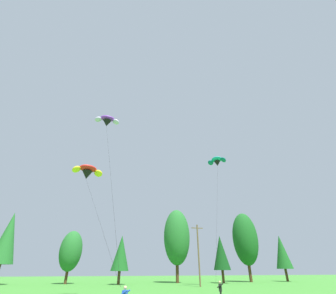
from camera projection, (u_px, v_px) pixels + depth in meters
treeline_tree_b at (8, 237)px, 47.63m from camera, size 4.55×4.55×13.40m
treeline_tree_c at (71, 251)px, 49.18m from camera, size 4.51×4.51×10.04m
treeline_tree_d at (121, 253)px, 47.39m from camera, size 3.56×3.56×8.92m
treeline_tree_e at (177, 237)px, 54.39m from camera, size 5.98×5.98×15.47m
treeline_tree_f at (221, 253)px, 52.12m from camera, size 3.68×3.68×9.44m
treeline_tree_g at (245, 239)px, 57.82m from camera, size 5.97×5.97×15.45m
treeline_tree_h at (282, 252)px, 59.22m from camera, size 3.90×3.90×10.46m
utility_pole at (199, 252)px, 41.46m from camera, size 2.20×0.26×10.02m
kite_flyer_mid at (220, 289)px, 21.27m from camera, size 0.74×0.76×1.69m
parafoil_kite_high_red_yellow at (87, 172)px, 27.03m from camera, size 6.19×9.82×11.87m
parafoil_kite_mid_teal at (217, 161)px, 47.69m from camera, size 11.41×18.68×21.57m
parafoil_kite_far_purple at (107, 121)px, 29.22m from camera, size 4.51×8.09×18.23m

